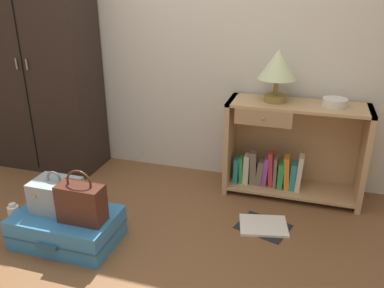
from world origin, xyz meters
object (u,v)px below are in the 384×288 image
object	(u,v)px
bottle	(14,216)
bookshelf	(289,151)
bowl	(335,102)
open_book_on_floor	(263,226)
wardrobe	(40,59)
suitcase_large	(67,227)
train_case	(56,195)
handbag	(81,203)
table_lamp	(278,67)

from	to	relation	value
bottle	bookshelf	bearing A→B (deg)	30.52
bowl	open_book_on_floor	world-z (taller)	bowl
wardrobe	open_book_on_floor	distance (m)	2.33
suitcase_large	train_case	bearing A→B (deg)	153.89
handbag	open_book_on_floor	world-z (taller)	handbag
bowl	train_case	world-z (taller)	bowl
table_lamp	open_book_on_floor	xyz separation A→B (m)	(0.04, -0.55, -1.02)
bookshelf	bottle	size ratio (longest dim) A/B	5.88
open_book_on_floor	table_lamp	bearing A→B (deg)	93.97
bottle	handbag	bearing A→B (deg)	-7.26
table_lamp	handbag	bearing A→B (deg)	-132.39
wardrobe	bottle	xyz separation A→B (m)	(0.37, -1.00, -0.90)
wardrobe	table_lamp	bearing A→B (deg)	1.49
wardrobe	bowl	xyz separation A→B (m)	(2.45, 0.05, -0.19)
suitcase_large	open_book_on_floor	size ratio (longest dim) A/B	1.63
bookshelf	handbag	world-z (taller)	bookshelf
bookshelf	table_lamp	bearing A→B (deg)	-179.35
bowl	handbag	world-z (taller)	bowl
suitcase_large	bottle	size ratio (longest dim) A/B	3.74
wardrobe	table_lamp	world-z (taller)	wardrobe
wardrobe	suitcase_large	size ratio (longest dim) A/B	2.93
wardrobe	bookshelf	xyz separation A→B (m)	(2.16, 0.05, -0.62)
handbag	bottle	size ratio (longest dim) A/B	1.98
open_book_on_floor	suitcase_large	bearing A→B (deg)	-156.22
table_lamp	suitcase_large	xyz separation A→B (m)	(-1.19, -1.09, -0.92)
table_lamp	bottle	xyz separation A→B (m)	(-1.65, -1.05, -0.94)
train_case	handbag	size ratio (longest dim) A/B	0.84
wardrobe	bookshelf	world-z (taller)	wardrobe
wardrobe	suitcase_large	bearing A→B (deg)	-51.38
bookshelf	train_case	distance (m)	1.76
handbag	bottle	xyz separation A→B (m)	(-0.61, 0.08, -0.26)
wardrobe	handbag	size ratio (longest dim) A/B	5.55
train_case	bottle	size ratio (longest dim) A/B	1.66
bowl	suitcase_large	distance (m)	2.07
table_lamp	suitcase_large	bearing A→B (deg)	-137.35
wardrobe	open_book_on_floor	bearing A→B (deg)	-13.68
table_lamp	open_book_on_floor	size ratio (longest dim) A/B	0.94
open_book_on_floor	handbag	bearing A→B (deg)	-151.70
suitcase_large	bookshelf	bearing A→B (deg)	39.52
bookshelf	table_lamp	xyz separation A→B (m)	(-0.14, -0.00, 0.66)
bowl	suitcase_large	world-z (taller)	bowl
bowl	handbag	distance (m)	1.90
bookshelf	bowl	distance (m)	0.52
table_lamp	handbag	xyz separation A→B (m)	(-1.03, -1.13, -0.68)
bowl	bottle	world-z (taller)	bowl
table_lamp	handbag	size ratio (longest dim) A/B	1.10
bookshelf	bottle	world-z (taller)	bookshelf
train_case	bottle	xyz separation A→B (m)	(-0.38, 0.00, -0.23)
table_lamp	train_case	world-z (taller)	table_lamp
open_book_on_floor	wardrobe	bearing A→B (deg)	166.32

